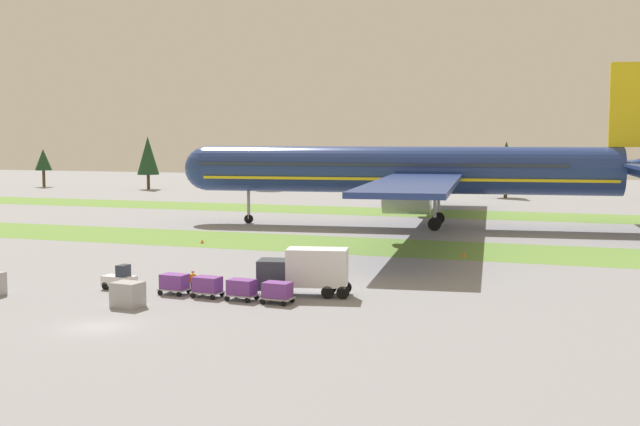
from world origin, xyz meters
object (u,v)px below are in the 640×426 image
object	(u,v)px
taxiway_marker_2	(290,250)
baggage_tug	(120,279)
uld_container_1	(128,294)
cargo_dolly_second	(207,285)
cargo_dolly_fourth	(277,291)
airliner	(421,170)
catering_truck	(305,270)
taxiway_marker_0	(202,241)
cargo_dolly_third	(242,288)
cargo_dolly_lead	(174,282)
taxiway_marker_1	(464,254)
ground_crew_marshaller	(193,281)

from	to	relation	value
taxiway_marker_2	baggage_tug	bearing A→B (deg)	-103.17
baggage_tug	uld_container_1	bearing A→B (deg)	-138.57
cargo_dolly_second	cargo_dolly_fourth	xyz separation A→B (m)	(5.78, -0.44, 0.00)
airliner	baggage_tug	world-z (taller)	airliner
catering_truck	taxiway_marker_0	xyz separation A→B (m)	(-21.30, 24.61, -1.73)
uld_container_1	cargo_dolly_third	bearing A→B (deg)	34.95
cargo_dolly_lead	baggage_tug	bearing A→B (deg)	90.00
baggage_tug	uld_container_1	distance (m)	6.86
taxiway_marker_2	uld_container_1	bearing A→B (deg)	-92.50
cargo_dolly_second	uld_container_1	xyz separation A→B (m)	(-3.77, -4.87, -0.04)
cargo_dolly_fourth	taxiway_marker_1	xyz separation A→B (m)	(8.95, 27.44, -0.67)
ground_crew_marshaller	uld_container_1	bearing A→B (deg)	47.96
cargo_dolly_second	airliner	bearing A→B (deg)	-1.19
cargo_dolly_second	taxiway_marker_2	distance (m)	23.73
baggage_tug	cargo_dolly_fourth	xyz separation A→B (m)	(13.69, -1.03, 0.10)
cargo_dolly_third	taxiway_marker_1	distance (m)	29.69
cargo_dolly_third	taxiway_marker_1	world-z (taller)	cargo_dolly_third
cargo_dolly_third	cargo_dolly_second	bearing A→B (deg)	90.00
catering_truck	uld_container_1	bearing A→B (deg)	115.20
taxiway_marker_2	cargo_dolly_fourth	bearing A→B (deg)	-70.93
uld_container_1	ground_crew_marshaller	bearing A→B (deg)	72.00
airliner	taxiway_marker_0	xyz separation A→B (m)	(-19.68, -24.37, -7.35)
ground_crew_marshaller	cargo_dolly_second	bearing A→B (deg)	123.44
airliner	ground_crew_marshaller	world-z (taller)	airliner
baggage_tug	cargo_dolly_second	world-z (taller)	baggage_tug
baggage_tug	cargo_dolly_second	bearing A→B (deg)	-90.00
catering_truck	taxiway_marker_1	xyz separation A→B (m)	(8.09, 23.97, -1.70)
cargo_dolly_third	taxiway_marker_1	xyz separation A→B (m)	(11.84, 27.22, -0.67)
airliner	cargo_dolly_lead	bearing A→B (deg)	164.22
cargo_dolly_lead	catering_truck	distance (m)	10.00
cargo_dolly_second	uld_container_1	size ratio (longest dim) A/B	1.15
ground_crew_marshaller	taxiway_marker_0	bearing A→B (deg)	-88.15
taxiway_marker_2	catering_truck	bearing A→B (deg)	-65.97
baggage_tug	taxiway_marker_0	xyz separation A→B (m)	(-6.76, 27.05, -0.59)
airliner	cargo_dolly_fourth	xyz separation A→B (m)	(0.76, -52.45, -6.66)
ground_crew_marshaller	taxiway_marker_2	bearing A→B (deg)	-112.22
cargo_dolly_lead	cargo_dolly_second	world-z (taller)	same
baggage_tug	ground_crew_marshaller	world-z (taller)	baggage_tug
cargo_dolly_third	taxiway_marker_0	bearing A→B (deg)	36.53
cargo_dolly_third	taxiway_marker_0	xyz separation A→B (m)	(-17.55, 27.86, -0.69)
taxiway_marker_2	cargo_dolly_third	bearing A→B (deg)	-77.19
uld_container_1	taxiway_marker_1	xyz separation A→B (m)	(18.49, 31.87, -0.62)
cargo_dolly_third	cargo_dolly_fourth	xyz separation A→B (m)	(2.89, -0.22, 0.00)
taxiway_marker_1	cargo_dolly_fourth	bearing A→B (deg)	-108.06
cargo_dolly_fourth	taxiway_marker_0	bearing A→B (deg)	40.38
airliner	uld_container_1	size ratio (longest dim) A/B	40.22
cargo_dolly_fourth	uld_container_1	xyz separation A→B (m)	(-9.55, -4.43, -0.04)
taxiway_marker_1	taxiway_marker_2	size ratio (longest dim) A/B	0.84
taxiway_marker_1	ground_crew_marshaller	bearing A→B (deg)	-122.61
taxiway_marker_0	taxiway_marker_1	world-z (taller)	taxiway_marker_1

